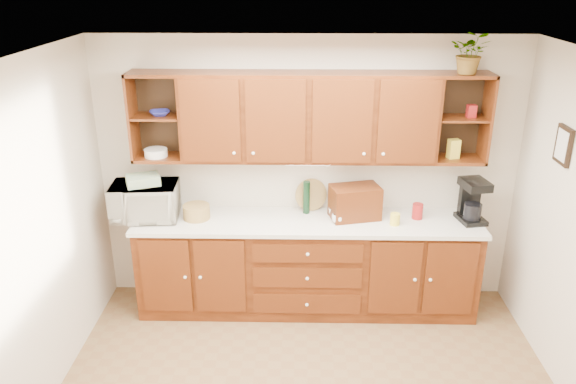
{
  "coord_description": "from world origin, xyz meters",
  "views": [
    {
      "loc": [
        -0.08,
        -3.34,
        3.14
      ],
      "look_at": [
        -0.18,
        1.15,
        1.34
      ],
      "focal_mm": 35.0,
      "sensor_mm": 36.0,
      "label": 1
    }
  ],
  "objects_px": {
    "bread_box": "(355,202)",
    "coffee_maker": "(472,201)",
    "potted_plant": "(471,53)",
    "microwave": "(145,201)"
  },
  "relations": [
    {
      "from": "bread_box",
      "to": "coffee_maker",
      "type": "distance_m",
      "value": 1.08
    },
    {
      "from": "bread_box",
      "to": "coffee_maker",
      "type": "bearing_deg",
      "value": -15.5
    },
    {
      "from": "coffee_maker",
      "to": "microwave",
      "type": "bearing_deg",
      "value": 169.05
    },
    {
      "from": "bread_box",
      "to": "potted_plant",
      "type": "xyz_separation_m",
      "value": [
        0.92,
        0.01,
        1.37
      ]
    },
    {
      "from": "coffee_maker",
      "to": "potted_plant",
      "type": "distance_m",
      "value": 1.35
    },
    {
      "from": "bread_box",
      "to": "potted_plant",
      "type": "bearing_deg",
      "value": -12.93
    },
    {
      "from": "bread_box",
      "to": "potted_plant",
      "type": "relative_size",
      "value": 1.24
    },
    {
      "from": "microwave",
      "to": "bread_box",
      "type": "height_order",
      "value": "microwave"
    },
    {
      "from": "microwave",
      "to": "coffee_maker",
      "type": "distance_m",
      "value": 3.04
    },
    {
      "from": "bread_box",
      "to": "coffee_maker",
      "type": "xyz_separation_m",
      "value": [
        1.08,
        -0.04,
        0.04
      ]
    }
  ]
}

